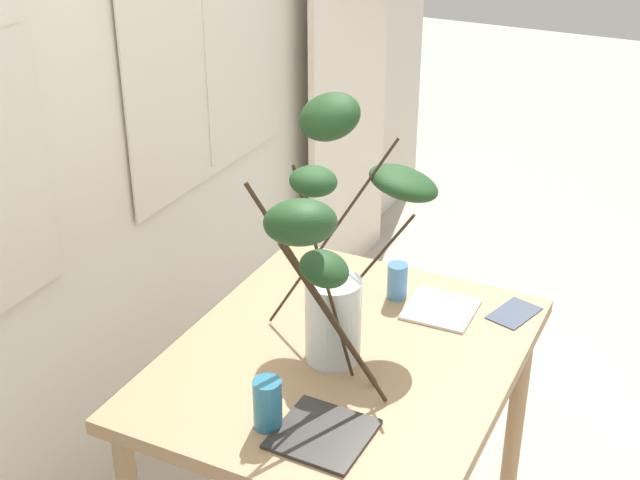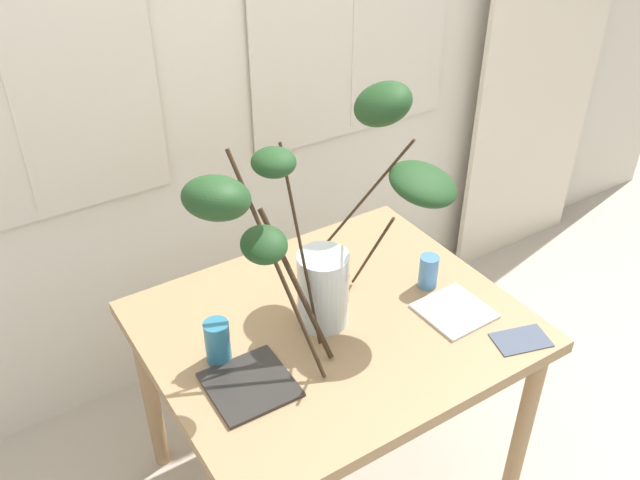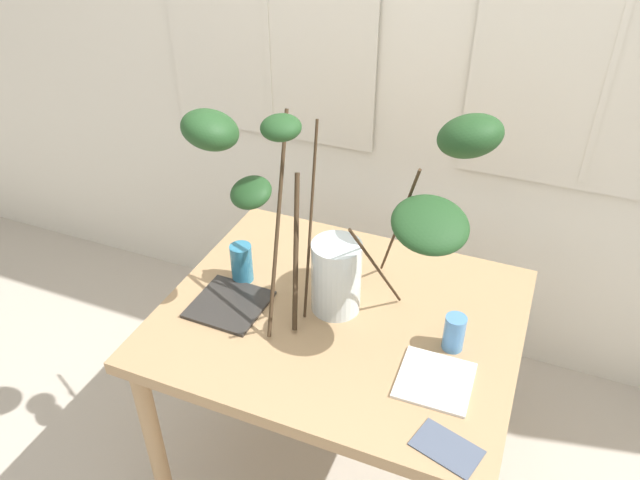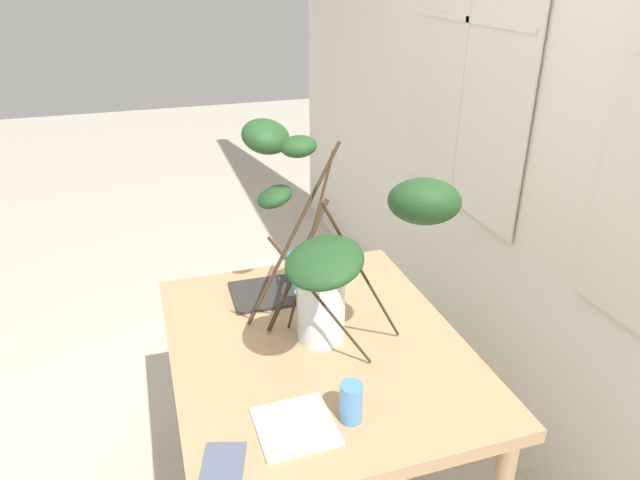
{
  "view_description": "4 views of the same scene",
  "coord_description": "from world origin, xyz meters",
  "views": [
    {
      "loc": [
        -1.96,
        -0.89,
        2.23
      ],
      "look_at": [
        -0.02,
        0.06,
        1.12
      ],
      "focal_mm": 50.82,
      "sensor_mm": 36.0,
      "label": 1
    },
    {
      "loc": [
        -0.91,
        -1.35,
        2.17
      ],
      "look_at": [
        -0.03,
        0.04,
        1.06
      ],
      "focal_mm": 38.42,
      "sensor_mm": 36.0,
      "label": 2
    },
    {
      "loc": [
        0.5,
        -1.39,
        2.06
      ],
      "look_at": [
        -0.07,
        -0.01,
        1.04
      ],
      "focal_mm": 34.1,
      "sensor_mm": 36.0,
      "label": 3
    },
    {
      "loc": [
        1.49,
        -0.47,
        1.89
      ],
      "look_at": [
        -0.1,
        0.04,
        1.08
      ],
      "focal_mm": 32.51,
      "sensor_mm": 36.0,
      "label": 4
    }
  ],
  "objects": [
    {
      "name": "drinking_glass_blue_left",
      "position": [
        -0.37,
        0.04,
        0.83
      ],
      "size": [
        0.07,
        0.07,
        0.14
      ],
      "primitive_type": "cylinder",
      "color": "teal",
      "rests_on": "dining_table"
    },
    {
      "name": "ground",
      "position": [
        0.0,
        0.0,
        0.0
      ],
      "size": [
        14.0,
        14.0,
        0.0
      ],
      "primitive_type": "plane",
      "color": "#B7AD9E"
    },
    {
      "name": "back_wall_with_windows",
      "position": [
        -0.0,
        0.91,
        1.43
      ],
      "size": [
        5.82,
        0.14,
        2.85
      ],
      "color": "silver",
      "rests_on": "ground"
    },
    {
      "name": "drinking_glass_blue_right",
      "position": [
        0.36,
        -0.02,
        0.82
      ],
      "size": [
        0.06,
        0.06,
        0.12
      ],
      "primitive_type": "cylinder",
      "color": "#4C84BC",
      "rests_on": "dining_table"
    },
    {
      "name": "plate_square_left",
      "position": [
        -0.35,
        -0.1,
        0.77
      ],
      "size": [
        0.23,
        0.23,
        0.01
      ],
      "primitive_type": "cube",
      "rotation": [
        0.0,
        0.0,
        -0.02
      ],
      "color": "#2D2B28",
      "rests_on": "dining_table"
    },
    {
      "name": "napkin_folded",
      "position": [
        0.43,
        -0.38,
        0.76
      ],
      "size": [
        0.19,
        0.15,
        0.0
      ],
      "primitive_type": "cube",
      "rotation": [
        0.0,
        0.0,
        -0.29
      ],
      "color": "#4C566B",
      "rests_on": "dining_table"
    },
    {
      "name": "vase_with_branches",
      "position": [
        0.01,
        0.03,
        1.13
      ],
      "size": [
        0.92,
        0.52,
        0.69
      ],
      "color": "silver",
      "rests_on": "dining_table"
    },
    {
      "name": "plate_square_right",
      "position": [
        0.35,
        -0.17,
        0.76
      ],
      "size": [
        0.21,
        0.21,
        0.01
      ],
      "primitive_type": "cube",
      "rotation": [
        0.0,
        0.0,
        0.02
      ],
      "color": "white",
      "rests_on": "dining_table"
    },
    {
      "name": "dining_table",
      "position": [
        0.0,
        0.0,
        0.67
      ],
      "size": [
        1.13,
        0.94,
        0.76
      ],
      "color": "tan",
      "rests_on": "ground"
    }
  ]
}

